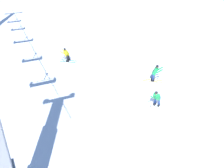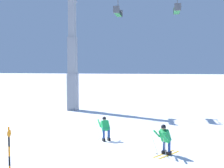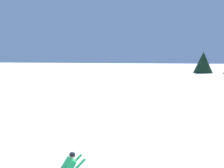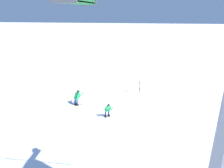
% 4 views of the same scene
% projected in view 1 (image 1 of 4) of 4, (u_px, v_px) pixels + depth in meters
% --- Properties ---
extents(ground_plane, '(260.00, 260.00, 0.00)m').
position_uv_depth(ground_plane, '(157.00, 109.00, 17.94)').
color(ground_plane, white).
extents(skier_carving_main, '(1.36, 1.73, 1.48)m').
position_uv_depth(skier_carving_main, '(157.00, 98.00, 17.81)').
color(skier_carving_main, white).
rests_on(skier_carving_main, ground_plane).
extents(skier_distant_uphill, '(1.42, 1.59, 1.47)m').
position_uv_depth(skier_distant_uphill, '(66.00, 54.00, 24.82)').
color(skier_distant_uphill, '#198CCC').
rests_on(skier_distant_uphill, ground_plane).
extents(skier_distant_downhill, '(1.38, 1.61, 1.63)m').
position_uv_depth(skier_distant_downhill, '(155.00, 72.00, 21.15)').
color(skier_distant_downhill, yellow).
rests_on(skier_distant_downhill, ground_plane).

